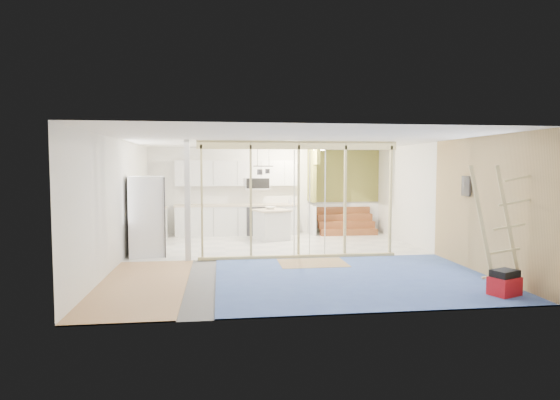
{
  "coord_description": "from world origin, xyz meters",
  "views": [
    {
      "loc": [
        -1.42,
        -10.1,
        2.02
      ],
      "look_at": [
        -0.03,
        0.6,
        1.26
      ],
      "focal_mm": 30.0,
      "sensor_mm": 36.0,
      "label": 1
    }
  ],
  "objects": [
    {
      "name": "stud_frame",
      "position": [
        -0.24,
        -0.0,
        1.59
      ],
      "size": [
        4.66,
        0.14,
        2.6
      ],
      "color": "tan",
      "rests_on": "room"
    },
    {
      "name": "floor_overlays",
      "position": [
        0.07,
        0.06,
        0.01
      ],
      "size": [
        7.0,
        8.0,
        0.03
      ],
      "color": "silver",
      "rests_on": "room"
    },
    {
      "name": "soap_bottle_a",
      "position": [
        -2.35,
        3.61,
        1.08
      ],
      "size": [
        0.14,
        0.14,
        0.31
      ],
      "primitive_type": "imported",
      "rotation": [
        0.0,
        0.0,
        0.19
      ],
      "color": "silver",
      "rests_on": "base_cabinets"
    },
    {
      "name": "upper_cabinets",
      "position": [
        -0.84,
        3.82,
        1.82
      ],
      "size": [
        3.6,
        0.41,
        0.85
      ],
      "color": "silver",
      "rests_on": "room"
    },
    {
      "name": "toolbox",
      "position": [
        3.0,
        -3.4,
        0.2
      ],
      "size": [
        0.53,
        0.47,
        0.42
      ],
      "rotation": [
        0.0,
        0.0,
        0.39
      ],
      "color": "#B51018",
      "rests_on": "room"
    },
    {
      "name": "ceiling_light",
      "position": [
        1.4,
        3.0,
        2.54
      ],
      "size": [
        0.32,
        0.32,
        0.08
      ],
      "primitive_type": "cylinder",
      "color": "#FFEABF",
      "rests_on": "room"
    },
    {
      "name": "ladder",
      "position": [
        3.02,
        -3.19,
        1.04
      ],
      "size": [
        1.09,
        0.19,
        2.04
      ],
      "rotation": [
        0.0,
        0.0,
        -0.3
      ],
      "color": "#D0BD7F",
      "rests_on": "room"
    },
    {
      "name": "sheathing_panel",
      "position": [
        3.48,
        -2.0,
        1.3
      ],
      "size": [
        0.02,
        4.0,
        2.6
      ],
      "primitive_type": "cube",
      "color": "tan",
      "rests_on": "room"
    },
    {
      "name": "island",
      "position": [
        -0.0,
        2.68,
        0.43
      ],
      "size": [
        1.13,
        1.13,
        0.86
      ],
      "rotation": [
        0.0,
        0.0,
        0.36
      ],
      "color": "silver",
      "rests_on": "room"
    },
    {
      "name": "fridge",
      "position": [
        -3.06,
        0.72,
        0.91
      ],
      "size": [
        0.93,
        0.9,
        1.82
      ],
      "rotation": [
        0.0,
        0.0,
        0.2
      ],
      "color": "white",
      "rests_on": "room"
    },
    {
      "name": "electrical_panel",
      "position": [
        3.43,
        -1.4,
        1.65
      ],
      "size": [
        0.04,
        0.3,
        0.4
      ],
      "primitive_type": "cube",
      "color": "#39393E",
      "rests_on": "room"
    },
    {
      "name": "bowl",
      "position": [
        -0.02,
        2.78,
        0.89
      ],
      "size": [
        0.37,
        0.37,
        0.07
      ],
      "primitive_type": "imported",
      "rotation": [
        0.0,
        0.0,
        0.34
      ],
      "color": "silver",
      "rests_on": "island"
    },
    {
      "name": "base_cabinets",
      "position": [
        -1.61,
        3.36,
        0.47
      ],
      "size": [
        4.45,
        2.24,
        0.93
      ],
      "color": "silver",
      "rests_on": "room"
    },
    {
      "name": "green_partition",
      "position": [
        2.04,
        3.66,
        0.94
      ],
      "size": [
        2.25,
        1.51,
        2.6
      ],
      "color": "olive",
      "rests_on": "room"
    },
    {
      "name": "soap_bottle_b",
      "position": [
        0.68,
        3.68,
        1.03
      ],
      "size": [
        0.11,
        0.11,
        0.2
      ],
      "primitive_type": "imported",
      "rotation": [
        0.0,
        0.0,
        0.27
      ],
      "color": "silver",
      "rests_on": "base_cabinets"
    },
    {
      "name": "pot_rack",
      "position": [
        -0.31,
        1.89,
        2.0
      ],
      "size": [
        0.52,
        0.52,
        0.72
      ],
      "color": "black",
      "rests_on": "room"
    },
    {
      "name": "room",
      "position": [
        0.0,
        0.0,
        1.3
      ],
      "size": [
        7.01,
        8.01,
        2.61
      ],
      "color": "slate",
      "rests_on": "ground"
    }
  ]
}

